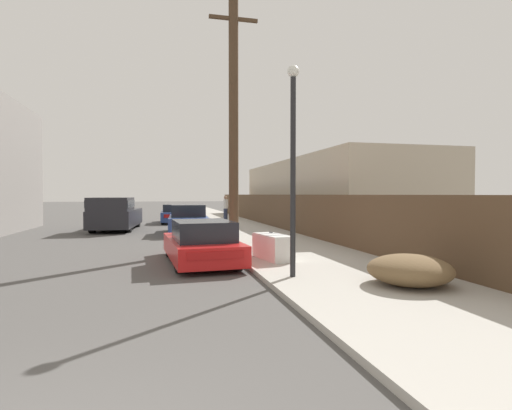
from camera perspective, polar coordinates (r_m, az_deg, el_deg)
The scene contains 12 objects.
sidewalk_curb at distance 26.48m, azimuth -4.18°, elevation -2.53°, with size 4.20×63.00×0.12m, color #ADA89E.
discarded_fridge at distance 11.21m, azimuth 2.41°, elevation -5.98°, with size 0.84×1.65×0.71m.
parked_sports_car_red at distance 11.32m, azimuth -7.78°, elevation -5.47°, with size 2.03×4.26×1.21m.
car_parked_mid at distance 19.94m, azimuth -9.66°, elevation -2.13°, with size 2.04×4.49×1.43m.
car_parked_far at distance 27.59m, azimuth -11.45°, elevation -1.27°, with size 1.98×4.23×1.26m.
pickup_truck at distance 22.57m, azimuth -19.50°, elevation -1.19°, with size 2.46×5.70×1.77m.
utility_pole at distance 15.03m, azimuth -3.22°, elevation 12.43°, with size 1.80×0.35×9.14m.
street_lamp at distance 8.80m, azimuth 5.31°, elevation 7.21°, with size 0.26×0.26×4.61m.
brush_pile at distance 8.61m, azimuth 21.11°, elevation -8.64°, with size 1.65×1.68×0.61m.
wooden_fence at distance 22.60m, azimuth 2.50°, elevation -0.79°, with size 0.08×34.62×1.80m, color brown.
building_right_house at distance 25.99m, azimuth 9.97°, elevation 1.68°, with size 6.00×18.30×4.02m, color beige.
pedestrian at distance 28.08m, azimuth -4.37°, elevation -0.38°, with size 0.34×0.34×1.71m.
Camera 1 is at (1.02, -2.57, 1.93)m, focal length 28.00 mm.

